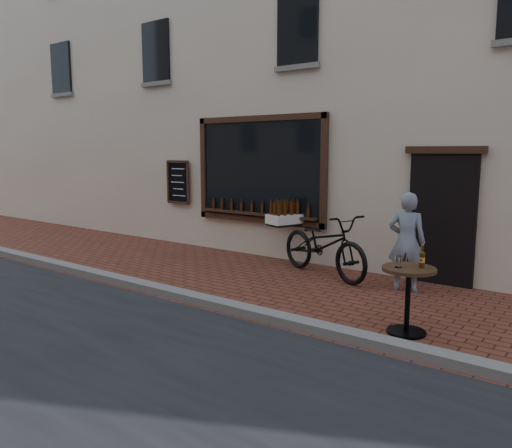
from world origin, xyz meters
The scene contains 6 objects.
ground centered at (0.00, 0.00, 0.00)m, with size 90.00×90.00×0.00m, color #5D2C1E.
kerb centered at (0.00, 0.20, 0.06)m, with size 90.00×0.25×0.12m, color slate.
shop_building centered at (0.00, 6.50, 5.00)m, with size 28.00×6.20×10.00m.
cargo_bicycle centered at (0.02, 2.77, 0.59)m, with size 2.61×1.53×1.23m.
bistro_table centered at (2.31, 0.84, 0.60)m, with size 0.65×0.65×1.12m.
pedestrian centered at (1.59, 2.70, 0.80)m, with size 0.58×0.38×1.60m, color gray.
Camera 1 is at (4.36, -5.03, 2.24)m, focal length 35.00 mm.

